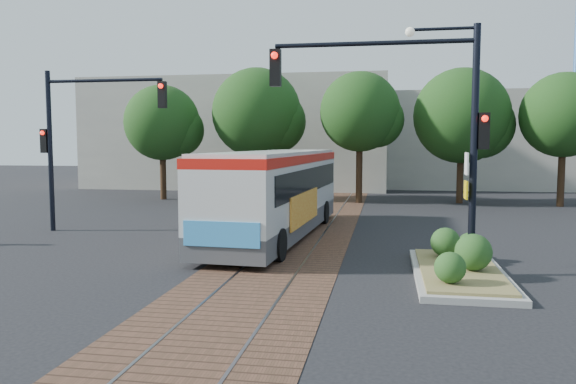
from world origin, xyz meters
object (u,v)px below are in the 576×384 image
object	(u,v)px
traffic_island	(460,263)
signal_pole_left	(77,128)
parked_car	(248,194)
city_bus	(277,189)
signal_pole_main	(423,109)

from	to	relation	value
traffic_island	signal_pole_left	world-z (taller)	signal_pole_left
parked_car	signal_pole_left	bearing A→B (deg)	140.80
city_bus	signal_pole_main	size ratio (longest dim) A/B	1.91
traffic_island	signal_pole_main	distance (m)	3.95
traffic_island	signal_pole_main	xyz separation A→B (m)	(-0.96, 0.09, 3.83)
city_bus	parked_car	xyz separation A→B (m)	(-3.22, 8.58, -1.01)
city_bus	signal_pole_left	size ratio (longest dim) A/B	1.91
city_bus	signal_pole_left	bearing A→B (deg)	-175.60
traffic_island	signal_pole_main	size ratio (longest dim) A/B	0.87
signal_pole_main	signal_pole_left	distance (m)	13.14
traffic_island	parked_car	bearing A→B (deg)	123.11
signal_pole_left	traffic_island	bearing A→B (deg)	-20.36
traffic_island	parked_car	size ratio (longest dim) A/B	1.11
signal_pole_left	parked_car	distance (m)	10.23
signal_pole_left	parked_car	bearing A→B (deg)	63.67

